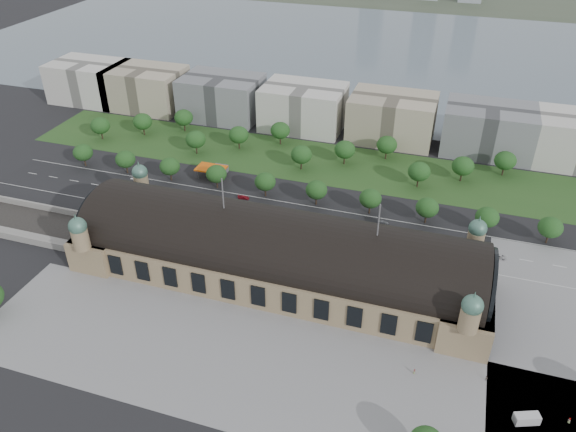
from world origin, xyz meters
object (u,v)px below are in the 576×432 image
(parked_car_3, at_px, (166,218))
(bus_west, at_px, (247,216))
(traffic_car_5, at_px, (383,223))
(pedestrian_1, at_px, (523,420))
(traffic_car_2, at_px, (168,200))
(parked_car_5, at_px, (232,230))
(petrol_station, at_px, (216,169))
(traffic_car_4, at_px, (272,229))
(pedestrian_5, at_px, (569,420))
(pedestrian_2, at_px, (487,378))
(parked_car_1, at_px, (181,221))
(traffic_car_6, at_px, (499,256))
(bus_east, at_px, (397,250))
(parked_car_4, at_px, (165,218))
(bus_mid, at_px, (358,243))
(pedestrian_0, at_px, (414,372))
(traffic_car_1, at_px, (150,187))
(traffic_car_3, at_px, (244,197))
(traffic_car_0, at_px, (112,189))
(van_east, at_px, (525,419))
(parked_car_6, at_px, (217,228))
(parked_car_0, at_px, (135,213))
(parked_car_2, at_px, (184,217))

(parked_car_3, bearing_deg, bus_west, 77.88)
(traffic_car_5, xyz_separation_m, pedestrian_1, (53.50, -86.07, 0.15))
(traffic_car_2, height_order, parked_car_5, traffic_car_2)
(petrol_station, height_order, traffic_car_4, petrol_station)
(pedestrian_1, xyz_separation_m, pedestrian_5, (11.96, 3.58, 0.10))
(traffic_car_5, xyz_separation_m, pedestrian_2, (43.58, -73.88, 0.16))
(parked_car_1, relative_size, pedestrian_5, 2.55)
(traffic_car_6, xyz_separation_m, bus_east, (-37.81, -9.55, 0.89))
(parked_car_4, bearing_deg, bus_mid, 64.84)
(parked_car_1, xyz_separation_m, pedestrian_0, (104.67, -52.93, 0.21))
(bus_mid, bearing_deg, pedestrian_1, -134.13)
(traffic_car_1, distance_m, traffic_car_6, 155.87)
(parked_car_1, relative_size, pedestrian_1, 2.86)
(traffic_car_4, bearing_deg, bus_east, 91.49)
(traffic_car_3, height_order, pedestrian_1, pedestrian_1)
(pedestrian_1, bearing_deg, traffic_car_0, 113.87)
(bus_mid, relative_size, pedestrian_5, 5.80)
(pedestrian_0, bearing_deg, van_east, 1.88)
(bus_west, bearing_deg, parked_car_5, 166.83)
(bus_mid, bearing_deg, parked_car_6, 99.74)
(parked_car_5, height_order, pedestrian_0, pedestrian_0)
(bus_mid, relative_size, pedestrian_2, 6.43)
(pedestrian_1, bearing_deg, traffic_car_6, 51.97)
(petrol_station, relative_size, traffic_car_6, 2.68)
(pedestrian_1, bearing_deg, parked_car_0, 115.65)
(bus_west, bearing_deg, traffic_car_6, -88.02)
(traffic_car_3, distance_m, parked_car_5, 26.58)
(traffic_car_1, relative_size, traffic_car_2, 0.87)
(parked_car_6, distance_m, pedestrian_0, 102.62)
(bus_west, xyz_separation_m, pedestrian_2, (99.80, -59.75, -0.99))
(parked_car_4, bearing_deg, pedestrian_2, 40.69)
(traffic_car_0, height_order, bus_east, bus_east)
(parked_car_3, height_order, pedestrian_2, pedestrian_2)
(parked_car_3, relative_size, pedestrian_5, 2.24)
(pedestrian_5, bearing_deg, bus_west, -151.66)
(parked_car_3, relative_size, bus_west, 0.32)
(traffic_car_0, bearing_deg, traffic_car_4, 86.70)
(bus_mid, bearing_deg, petrol_station, 67.82)
(petrol_station, bearing_deg, traffic_car_6, -12.31)
(parked_car_4, bearing_deg, traffic_car_2, 174.17)
(parked_car_0, bearing_deg, traffic_car_1, 170.06)
(parked_car_2, relative_size, bus_west, 0.41)
(traffic_car_3, relative_size, pedestrian_0, 2.87)
(traffic_car_4, relative_size, pedestrian_1, 2.68)
(traffic_car_1, distance_m, parked_car_4, 29.21)
(parked_car_1, xyz_separation_m, bus_west, (25.53, 11.00, 1.18))
(bus_west, height_order, van_east, bus_west)
(traffic_car_5, bearing_deg, parked_car_3, 104.02)
(parked_car_5, height_order, parked_car_6, parked_car_5)
(traffic_car_5, distance_m, parked_car_6, 69.69)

